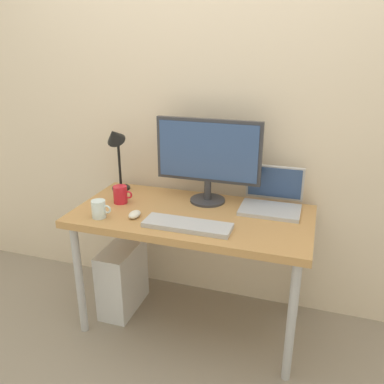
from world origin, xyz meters
name	(u,v)px	position (x,y,z in m)	size (l,w,h in m)	color
ground_plane	(192,322)	(0.00, 0.00, 0.00)	(6.00, 6.00, 0.00)	gray
back_wall	(212,93)	(0.00, 0.38, 1.30)	(4.40, 0.04, 2.60)	beige
desk	(192,225)	(0.00, 0.00, 0.64)	(1.27, 0.63, 0.71)	#B7844C
monitor	(208,156)	(0.03, 0.18, 0.99)	(0.59, 0.20, 0.47)	#333338
laptop	(272,198)	(0.39, 0.20, 0.77)	(0.32, 0.27, 0.23)	#B2B2B7
desk_lamp	(116,145)	(-0.53, 0.18, 1.00)	(0.11, 0.16, 0.41)	black
keyboard	(187,225)	(0.03, -0.18, 0.73)	(0.44, 0.14, 0.02)	#B2B2B7
mouse	(135,214)	(-0.27, -0.15, 0.73)	(0.06, 0.09, 0.03)	silver
coffee_mug	(121,195)	(-0.43, 0.01, 0.76)	(0.11, 0.08, 0.10)	red
glass_cup	(99,209)	(-0.44, -0.20, 0.76)	(0.11, 0.07, 0.09)	silver
computer_tower	(123,278)	(-0.45, 0.01, 0.21)	(0.18, 0.36, 0.42)	silver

